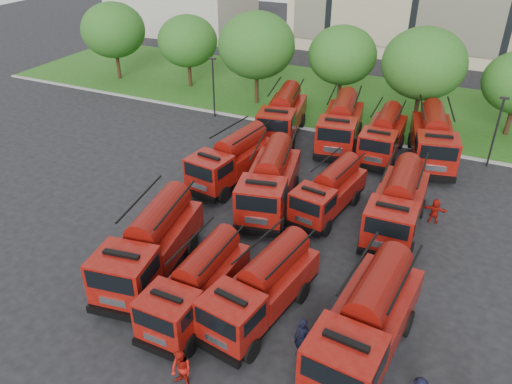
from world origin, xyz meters
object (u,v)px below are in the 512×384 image
Objects in this scene: fire_truck_8 at (283,115)px; firefighter_4 at (178,237)px; fire_truck_10 at (383,135)px; fire_truck_2 at (262,287)px; fire_truck_6 at (329,191)px; fire_truck_11 at (433,138)px; fire_truck_0 at (151,244)px; fire_truck_7 at (398,204)px; firefighter_0 at (301,355)px; firefighter_5 at (432,222)px; fire_truck_3 at (367,321)px; fire_truck_9 at (341,123)px; fire_truck_5 at (270,181)px; fire_truck_1 at (197,284)px; fire_truck_4 at (232,159)px.

firefighter_4 is (0.05, -15.32, -1.76)m from fire_truck_8.
fire_truck_2 is at bearing -95.65° from fire_truck_10.
fire_truck_2 is 9.51m from fire_truck_6.
fire_truck_11 is (4.51, 9.59, 0.34)m from fire_truck_6.
fire_truck_0 is at bearing -113.93° from fire_truck_10.
fire_truck_7 reaches higher than fire_truck_10.
firefighter_5 is (3.48, 12.54, 0.00)m from firefighter_0.
fire_truck_10 is 0.86× the size of fire_truck_11.
fire_truck_3 is 4.06× the size of firefighter_0.
firefighter_0 is (4.62, -20.46, -1.77)m from fire_truck_9.
fire_truck_6 is 9.15m from fire_truck_10.
fire_truck_3 is at bearing -59.90° from fire_truck_5.
fire_truck_8 is at bearing 126.35° from fire_truck_3.
fire_truck_9 is at bearing -45.00° from firefighter_5.
fire_truck_10 reaches higher than fire_truck_6.
firefighter_4 is 14.78m from firefighter_5.
fire_truck_9 is at bearing 114.85° from fire_truck_3.
fire_truck_1 reaches higher than firefighter_0.
fire_truck_5 is at bearing -176.05° from fire_truck_7.
firefighter_4 is at bearing -100.73° from fire_truck_8.
fire_truck_4 is (-11.68, 10.73, -0.14)m from fire_truck_3.
fire_truck_8 is at bearing 102.15° from fire_truck_1.
fire_truck_9 is 3.32m from fire_truck_10.
fire_truck_6 is 0.93× the size of fire_truck_10.
fire_truck_2 is 0.89× the size of fire_truck_3.
fire_truck_5 is 10.95m from fire_truck_10.
fire_truck_8 is at bearing 137.36° from fire_truck_7.
fire_truck_1 is 21.38m from fire_truck_11.
fire_truck_7 is at bearing -51.93° from fire_truck_8.
fire_truck_2 is 1.07× the size of fire_truck_6.
fire_truck_11 reaches higher than fire_truck_5.
fire_truck_1 is 0.83× the size of fire_truck_3.
fire_truck_3 is 1.12× the size of fire_truck_10.
fire_truck_8 is at bearing 96.57° from fire_truck_4.
fire_truck_9 is at bearing 171.63° from fire_truck_10.
fire_truck_11 is 4.19× the size of firefighter_0.
firefighter_5 is at bearing 54.71° from fire_truck_1.
fire_truck_3 is 0.99× the size of fire_truck_5.
fire_truck_2 is 10.21m from fire_truck_7.
fire_truck_6 is at bearing 1.60° from fire_truck_5.
fire_truck_4 is at bearing 142.64° from fire_truck_3.
firefighter_0 reaches higher than firefighter_5.
fire_truck_3 is 12.08m from fire_truck_5.
fire_truck_0 is 0.99× the size of fire_truck_9.
fire_truck_1 is at bearing -103.38° from fire_truck_10.
fire_truck_1 is 2.93m from fire_truck_2.
fire_truck_7 is at bearing 6.80° from fire_truck_6.
fire_truck_7 is 3.06m from firefighter_5.
fire_truck_11 is (-0.19, 19.36, 0.02)m from fire_truck_3.
fire_truck_0 is 3.60m from firefighter_4.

